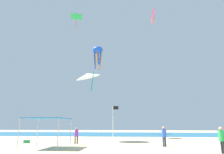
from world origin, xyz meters
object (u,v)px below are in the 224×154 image
object	(u,v)px
canopy_tent	(48,119)
person_central	(164,135)
person_leftmost	(222,138)
kite_diamond_green	(77,17)
banner_flag	(114,121)
cooler_box	(27,141)
kite_octopus_blue	(98,51)
kite_parafoil_pink	(153,17)
person_near_tent	(76,134)
kite_delta_white	(88,75)

from	to	relation	value
canopy_tent	person_central	distance (m)	10.41
canopy_tent	person_central	world-z (taller)	canopy_tent
person_leftmost	kite_diamond_green	distance (m)	32.95
person_leftmost	person_central	size ratio (longest dim) A/B	1.00
banner_flag	cooler_box	size ratio (longest dim) A/B	6.67
canopy_tent	kite_octopus_blue	distance (m)	34.25
person_central	kite_diamond_green	xyz separation A→B (m)	(-13.14, 14.84, 21.29)
banner_flag	cooler_box	xyz separation A→B (m)	(-9.32, 0.11, -2.11)
banner_flag	kite_parafoil_pink	distance (m)	15.22
cooler_box	kite_diamond_green	world-z (taller)	kite_diamond_green
canopy_tent	person_near_tent	distance (m)	4.11
banner_flag	kite_delta_white	world-z (taller)	kite_delta_white
person_near_tent	kite_octopus_blue	xyz separation A→B (m)	(-2.55, 25.82, 19.08)
cooler_box	kite_octopus_blue	xyz separation A→B (m)	(3.01, 25.21, 19.85)
person_near_tent	person_central	xyz separation A→B (m)	(8.50, -1.55, 0.08)
cooler_box	kite_diamond_green	distance (m)	25.53
banner_flag	kite_diamond_green	distance (m)	25.21
person_near_tent	kite_parafoil_pink	size ratio (longest dim) A/B	0.38
kite_octopus_blue	kite_delta_white	distance (m)	24.55
person_central	banner_flag	xyz separation A→B (m)	(-4.75, 2.05, 1.26)
person_near_tent	person_leftmost	bearing A→B (deg)	-81.53
person_central	cooler_box	distance (m)	14.25
person_central	kite_parafoil_pink	bearing A→B (deg)	-143.21
canopy_tent	banner_flag	size ratio (longest dim) A/B	0.86
cooler_box	kite_diamond_green	bearing A→B (deg)	85.86
person_leftmost	kite_octopus_blue	xyz separation A→B (m)	(-14.20, 31.69, 19.00)
person_near_tent	cooler_box	bearing A→B (deg)	118.96
person_leftmost	kite_parafoil_pink	distance (m)	18.36
cooler_box	kite_octopus_blue	bearing A→B (deg)	83.19
kite_octopus_blue	banner_flag	bearing A→B (deg)	-164.48
cooler_box	kite_octopus_blue	distance (m)	32.23
person_near_tent	kite_parafoil_pink	world-z (taller)	kite_parafoil_pink
banner_flag	kite_parafoil_pink	size ratio (longest dim) A/B	0.89
person_central	kite_delta_white	size ratio (longest dim) A/B	0.38
kite_octopus_blue	kite_diamond_green	bearing A→B (deg)	172.04
kite_parafoil_pink	kite_octopus_blue	xyz separation A→B (m)	(-11.39, 21.67, 3.87)
kite_octopus_blue	canopy_tent	bearing A→B (deg)	-176.68
kite_diamond_green	person_near_tent	bearing A→B (deg)	-175.41
banner_flag	kite_delta_white	xyz separation A→B (m)	(-3.77, 3.93, 5.96)
banner_flag	canopy_tent	bearing A→B (deg)	-143.45
canopy_tent	kite_diamond_green	bearing A→B (deg)	100.15
canopy_tent	kite_parafoil_pink	world-z (taller)	kite_parafoil_pink
kite_octopus_blue	kite_delta_white	size ratio (longest dim) A/B	1.32
kite_diamond_green	kite_octopus_blue	size ratio (longest dim) A/B	0.50
person_near_tent	kite_octopus_blue	size ratio (longest dim) A/B	0.27
person_leftmost	cooler_box	xyz separation A→B (m)	(-17.22, 6.48, -0.86)
cooler_box	kite_octopus_blue	world-z (taller)	kite_octopus_blue
canopy_tent	person_central	size ratio (longest dim) A/B	1.88
canopy_tent	kite_parafoil_pink	distance (m)	18.95
person_central	cooler_box	size ratio (longest dim) A/B	3.06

